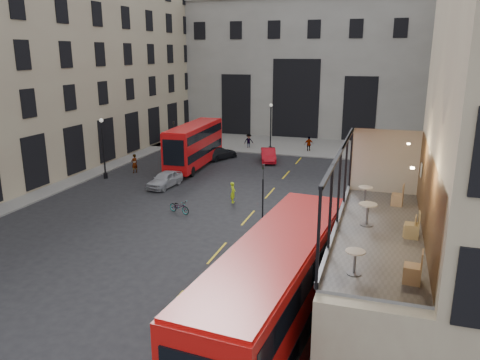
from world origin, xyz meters
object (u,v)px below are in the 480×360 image
(car_a, at_px, (165,179))
(car_c, at_px, (219,153))
(bus_far, at_px, (194,143))
(cafe_table_near, at_px, (355,259))
(traffic_light_near, at_px, (263,185))
(car_b, at_px, (268,155))
(street_lamp_a, at_px, (104,152))
(cafe_chair_c, at_px, (410,230))
(pedestrian_b, at_px, (249,141))
(cafe_table_far, at_px, (365,193))
(street_lamp_b, at_px, (271,130))
(cafe_table_mid, at_px, (368,211))
(cafe_chair_a, at_px, (413,273))
(cafe_chair_b, at_px, (412,230))
(cafe_chair_d, at_px, (398,199))
(bicycle, at_px, (179,207))
(pedestrian_c, at_px, (309,144))
(bus_near, at_px, (276,295))
(pedestrian_d, at_px, (358,152))
(cyclist, at_px, (233,192))
(pedestrian_a, at_px, (187,141))
(traffic_light_far, at_px, (174,134))
(pedestrian_e, at_px, (134,163))

(car_a, xyz_separation_m, car_c, (0.67, 11.17, -0.02))
(car_c, bearing_deg, bus_far, 97.28)
(cafe_table_near, bearing_deg, car_a, 128.58)
(traffic_light_near, xyz_separation_m, car_b, (-3.88, 16.71, -1.75))
(street_lamp_a, relative_size, bus_far, 0.51)
(street_lamp_a, bearing_deg, cafe_chair_c, -36.67)
(bus_far, relative_size, car_b, 2.56)
(pedestrian_b, bearing_deg, cafe_table_far, -99.93)
(cafe_table_far, bearing_deg, cafe_chair_c, -62.83)
(street_lamp_b, height_order, cafe_table_mid, cafe_table_mid)
(cafe_chair_a, xyz_separation_m, cafe_chair_b, (0.09, 3.47, -0.01))
(car_c, bearing_deg, cafe_chair_d, 147.77)
(car_c, bearing_deg, pedestrian_b, -78.88)
(car_a, distance_m, cafe_table_near, 27.03)
(car_b, bearing_deg, pedestrian_b, 105.99)
(car_b, distance_m, cafe_chair_c, 31.78)
(car_a, relative_size, cafe_table_near, 5.32)
(car_b, height_order, cafe_table_mid, cafe_table_mid)
(street_lamp_b, relative_size, car_c, 1.22)
(cafe_chair_b, bearing_deg, street_lamp_a, 143.28)
(street_lamp_a, xyz_separation_m, cafe_chair_a, (24.49, -21.80, 2.50))
(cafe_chair_a, relative_size, cafe_chair_b, 1.02)
(bicycle, bearing_deg, cafe_table_far, -105.04)
(pedestrian_c, xyz_separation_m, cafe_chair_a, (9.25, -38.58, 4.02))
(pedestrian_b, bearing_deg, bus_near, -106.62)
(pedestrian_c, bearing_deg, street_lamp_b, -18.49)
(traffic_light_near, height_order, pedestrian_c, traffic_light_near)
(street_lamp_a, xyz_separation_m, pedestrian_c, (15.24, 16.78, -1.52))
(car_a, relative_size, pedestrian_d, 2.30)
(cyclist, bearing_deg, car_b, -9.69)
(street_lamp_a, height_order, car_c, street_lamp_a)
(pedestrian_c, height_order, cafe_table_far, cafe_table_far)
(pedestrian_a, bearing_deg, cafe_table_far, -64.51)
(traffic_light_far, distance_m, cafe_chair_a, 39.03)
(bus_far, height_order, bicycle, bus_far)
(car_a, xyz_separation_m, cafe_chair_c, (18.24, -17.34, 4.18))
(street_lamp_a, xyz_separation_m, car_a, (6.27, -0.91, -1.74))
(street_lamp_b, distance_m, pedestrian_a, 10.00)
(bus_near, height_order, cafe_chair_a, cafe_chair_a)
(cyclist, bearing_deg, bus_far, 23.41)
(traffic_light_near, bearing_deg, pedestrian_c, 91.92)
(bus_near, xyz_separation_m, car_b, (-8.12, 30.80, -1.91))
(pedestrian_e, bearing_deg, cafe_chair_b, 69.09)
(pedestrian_e, relative_size, cafe_chair_c, 2.26)
(street_lamp_b, distance_m, pedestrian_b, 3.15)
(car_a, xyz_separation_m, pedestrian_b, (2.02, 17.45, 0.21))
(car_c, height_order, cafe_table_mid, cafe_table_mid)
(pedestrian_e, xyz_separation_m, cafe_table_mid, (21.56, -20.09, 4.27))
(street_lamp_a, bearing_deg, pedestrian_c, 47.75)
(bus_far, relative_size, cafe_table_near, 14.46)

